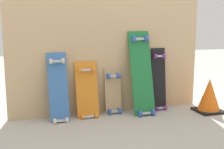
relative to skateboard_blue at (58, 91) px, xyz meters
name	(u,v)px	position (x,y,z in m)	size (l,w,h in m)	color
ground_plane	(110,113)	(0.56, 0.06, -0.30)	(12.00, 12.00, 0.00)	#B2AAA0
plywood_wall_panel	(108,26)	(0.56, 0.13, 0.64)	(2.13, 0.04, 1.89)	tan
skateboard_blue	(58,91)	(0.00, 0.00, 0.00)	(0.19, 0.25, 0.75)	#386BAD
skateboard_orange	(87,93)	(0.30, 0.03, -0.05)	(0.23, 0.20, 0.65)	orange
skateboard_natural	(113,94)	(0.60, 0.06, -0.09)	(0.18, 0.14, 0.56)	tan
skateboard_green	(142,76)	(0.90, -0.03, 0.11)	(0.24, 0.31, 0.95)	#1E7238
skateboard_black	(159,82)	(1.14, 0.06, 0.01)	(0.17, 0.15, 0.76)	black
traffic_cone	(209,96)	(1.62, -0.22, -0.12)	(0.28, 0.28, 0.37)	black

